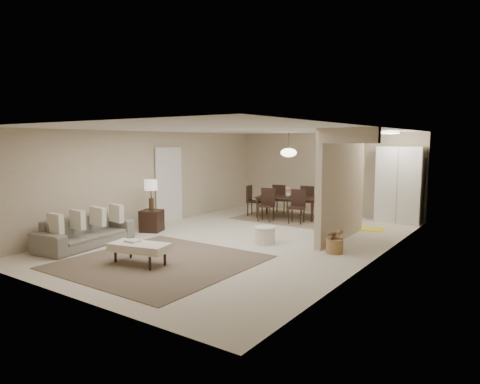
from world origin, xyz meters
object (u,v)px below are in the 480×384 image
Objects in this scene: dining_table at (288,208)px; ottoman_bench at (140,248)px; side_table at (152,221)px; wicker_basket at (335,246)px; pantry_cabinet at (400,185)px; round_pouf at (265,235)px; sofa at (86,231)px.

ottoman_bench is at bearing -101.50° from dining_table.
side_table reaches higher than wicker_basket.
round_pouf is at bearing -112.38° from pantry_cabinet.
ottoman_bench is 2.88m from round_pouf.
dining_table is (-1.08, 3.06, 0.13)m from round_pouf.
ottoman_bench is 3.43× the size of wicker_basket.
wicker_basket is 3.98m from dining_table.
round_pouf reaches higher than wicker_basket.
sofa is 2.04m from ottoman_bench.
round_pouf is 0.26× the size of dining_table.
round_pouf is (3.05, 2.38, -0.13)m from sofa.
ottoman_bench is 3.82m from wicker_basket.
sofa is at bearing 158.65° from ottoman_bench.
dining_table is at bearing 109.44° from round_pouf.
dining_table reaches higher than round_pouf.
wicker_basket is (2.62, 2.78, -0.17)m from ottoman_bench.
ottoman_bench is at bearing -111.16° from round_pouf.
pantry_cabinet is at bearing 67.62° from round_pouf.
pantry_cabinet is 1.79× the size of ottoman_bench.
wicker_basket is (-0.17, -4.15, -0.90)m from pantry_cabinet.
pantry_cabinet is 1.17× the size of dining_table.
round_pouf is 1.39× the size of wicker_basket.
pantry_cabinet is at bearing 55.21° from ottoman_bench.
wicker_basket is at bearing 3.62° from round_pouf.
wicker_basket is at bearing -69.41° from sofa.
sofa is 5.78m from dining_table.
sofa is 5.26m from wicker_basket.
dining_table is (1.97, 5.43, -0.00)m from sofa.
ottoman_bench is (2.01, -0.30, -0.00)m from sofa.
sofa is at bearing -121.85° from dining_table.
side_table is (0.05, 1.87, -0.05)m from sofa.
dining_table reaches higher than wicker_basket.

